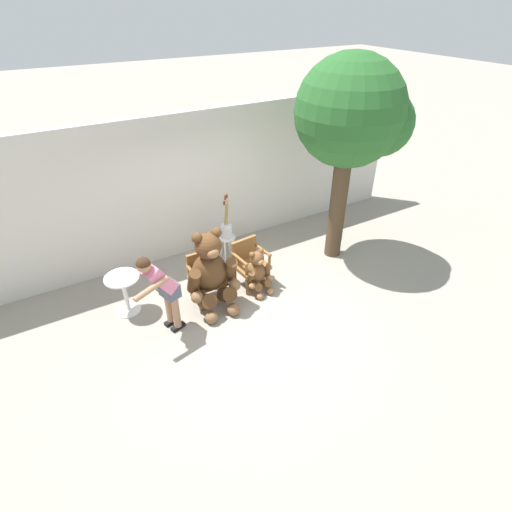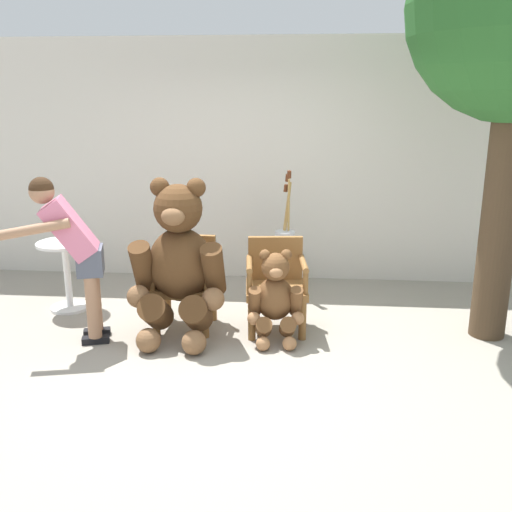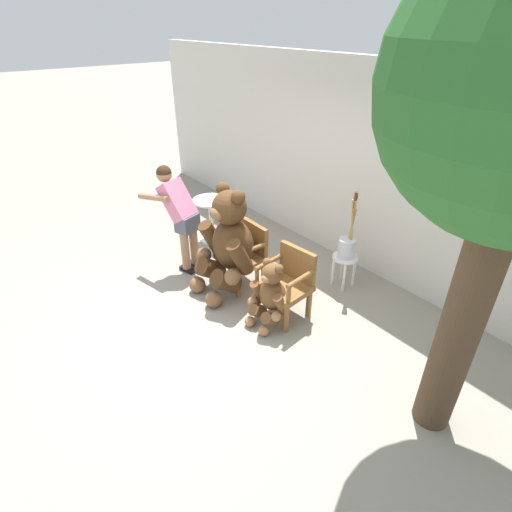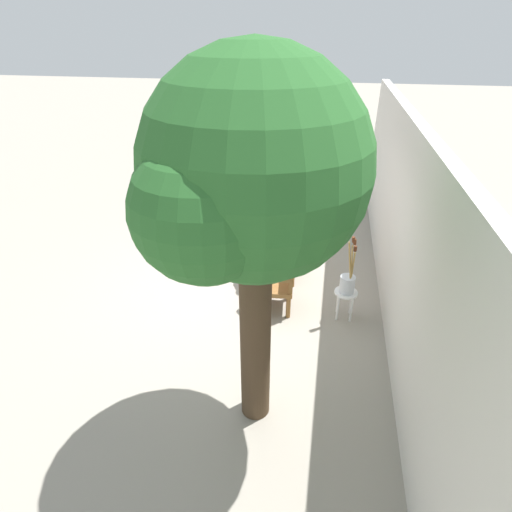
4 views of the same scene
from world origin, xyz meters
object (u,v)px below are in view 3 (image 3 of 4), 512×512
at_px(wooden_chair_right, 288,282).
at_px(wooden_chair_left, 244,253).
at_px(round_side_table, 211,215).
at_px(white_stool, 344,263).
at_px(teddy_bear_small, 270,294).
at_px(person_visitor, 179,211).
at_px(teddy_bear_large, 228,243).
at_px(brush_bucket, 347,245).

bearing_deg(wooden_chair_right, wooden_chair_left, 179.98).
bearing_deg(round_side_table, white_stool, 16.89).
bearing_deg(teddy_bear_small, person_visitor, -174.93).
bearing_deg(teddy_bear_small, teddy_bear_large, 178.24).
xyz_separation_m(teddy_bear_large, brush_bucket, (0.91, 1.26, -0.08)).
relative_size(wooden_chair_left, wooden_chair_right, 1.00).
bearing_deg(wooden_chair_right, teddy_bear_small, -87.81).
height_order(brush_bucket, round_side_table, brush_bucket).
bearing_deg(round_side_table, wooden_chair_right, -8.53).
distance_m(wooden_chair_right, round_side_table, 2.20).
distance_m(wooden_chair_left, teddy_bear_large, 0.36).
xyz_separation_m(wooden_chair_left, teddy_bear_small, (0.87, -0.29, -0.05)).
relative_size(wooden_chair_left, teddy_bear_large, 0.59).
distance_m(wooden_chair_right, brush_bucket, 1.02).
distance_m(wooden_chair_left, person_visitor, 1.09).
xyz_separation_m(wooden_chair_right, white_stool, (0.04, 1.00, -0.11)).
height_order(teddy_bear_large, brush_bucket, teddy_bear_large).
relative_size(wooden_chair_right, person_visitor, 0.57).
height_order(teddy_bear_large, person_visitor, person_visitor).
relative_size(teddy_bear_small, person_visitor, 0.56).
xyz_separation_m(person_visitor, brush_bucket, (1.80, 1.44, -0.26)).
relative_size(wooden_chair_right, white_stool, 1.87).
xyz_separation_m(white_stool, brush_bucket, (0.00, 0.00, 0.28)).
bearing_deg(brush_bucket, round_side_table, -163.07).
relative_size(wooden_chair_right, round_side_table, 1.19).
distance_m(wooden_chair_left, teddy_bear_small, 0.92).
bearing_deg(brush_bucket, person_visitor, -141.21).
bearing_deg(white_stool, teddy_bear_large, -125.75).
height_order(white_stool, brush_bucket, brush_bucket).
relative_size(teddy_bear_large, white_stool, 3.18).
height_order(person_visitor, white_stool, person_visitor).
relative_size(person_visitor, white_stool, 3.26).
relative_size(person_visitor, brush_bucket, 1.62).
bearing_deg(person_visitor, white_stool, 38.78).
bearing_deg(wooden_chair_right, round_side_table, 171.47).
height_order(person_visitor, round_side_table, person_visitor).
distance_m(person_visitor, brush_bucket, 2.32).
bearing_deg(brush_bucket, white_stool, -131.93).
height_order(teddy_bear_large, white_stool, teddy_bear_large).
bearing_deg(teddy_bear_large, wooden_chair_left, 89.41).
bearing_deg(wooden_chair_left, person_visitor, -153.54).
bearing_deg(wooden_chair_right, white_stool, 87.44).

